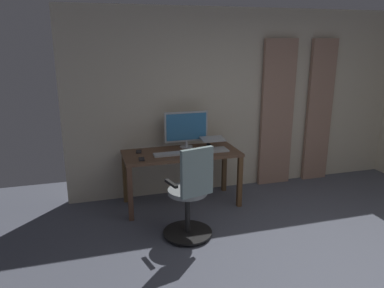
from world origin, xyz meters
name	(u,v)px	position (x,y,z in m)	size (l,w,h in m)	color
back_room_partition	(243,101)	(0.00, -2.76, 1.30)	(5.11, 0.10, 2.59)	beige
curtain_left_panel	(319,112)	(-1.24, -2.65, 1.09)	(0.42, 0.06, 2.18)	tan
curtain_right_panel	(277,114)	(-0.51, -2.65, 1.09)	(0.51, 0.06, 2.18)	tan
desk	(181,159)	(1.07, -2.28, 0.65)	(1.52, 0.65, 0.74)	brown
office_chair	(191,197)	(1.20, -1.37, 0.51)	(0.56, 0.56, 1.09)	black
computer_monitor	(186,128)	(0.94, -2.49, 1.01)	(0.60, 0.18, 0.50)	#B7BCC1
computer_keyboard	(169,154)	(1.25, -2.20, 0.75)	(0.39, 0.14, 0.02)	#B7BCC1
laptop	(214,146)	(0.62, -2.26, 0.80)	(0.32, 0.34, 0.15)	#B7BCC1
computer_mouse	(209,144)	(0.63, -2.47, 0.76)	(0.06, 0.10, 0.04)	black
cell_phone_by_monitor	(142,159)	(1.62, -2.11, 0.75)	(0.07, 0.14, 0.01)	black
cell_phone_face_up	(139,152)	(1.60, -2.44, 0.75)	(0.07, 0.14, 0.01)	black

